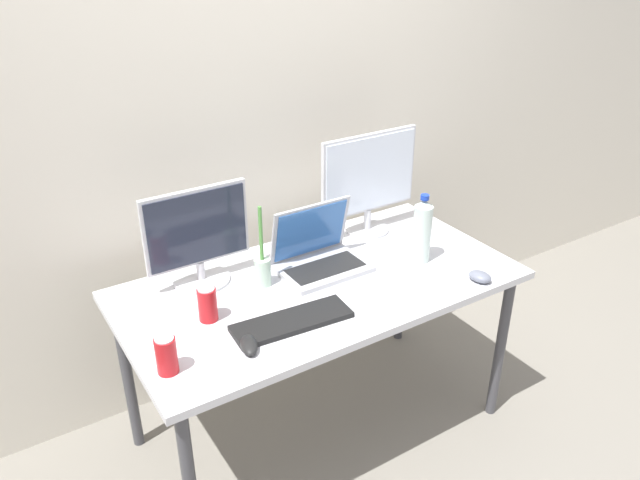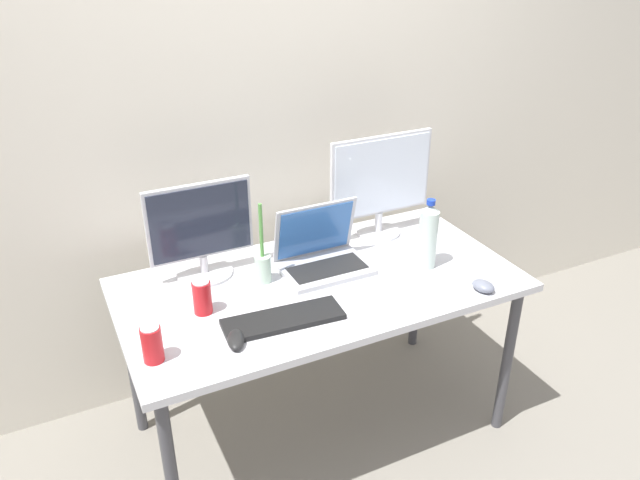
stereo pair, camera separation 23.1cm
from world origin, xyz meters
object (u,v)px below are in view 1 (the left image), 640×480
mouse_by_laptop (480,277)px  monitor_left (197,236)px  work_desk (320,296)px  monitor_center (369,180)px  laptop_silver (318,254)px  mouse_by_keyboard (249,345)px  bamboo_vase (263,269)px  keyboard_main (292,321)px  soda_can_by_laptop (208,304)px  soda_can_near_keyboard (166,355)px  water_bottle (422,231)px

mouse_by_laptop → monitor_left: bearing=133.7°
work_desk → mouse_by_laptop: size_ratio=16.60×
mouse_by_laptop → monitor_center: bearing=86.6°
monitor_left → laptop_silver: (0.44, -0.15, -0.13)m
mouse_by_keyboard → monitor_left: bearing=103.7°
monitor_left → laptop_silver: size_ratio=1.18×
mouse_by_laptop → bamboo_vase: bearing=135.4°
monitor_center → bamboo_vase: (-0.61, -0.16, -0.18)m
keyboard_main → soda_can_by_laptop: 0.30m
monitor_left → soda_can_by_laptop: (-0.08, -0.25, -0.13)m
soda_can_near_keyboard → keyboard_main: bearing=2.0°
monitor_left → monitor_center: bearing=0.7°
monitor_center → mouse_by_laptop: 0.63m
mouse_by_keyboard → soda_can_near_keyboard: (-0.26, 0.03, 0.05)m
monitor_center → mouse_by_laptop: bearing=-79.5°
bamboo_vase → soda_can_by_laptop: bearing=-158.7°
monitor_left → soda_can_by_laptop: size_ratio=3.22×
monitor_left → laptop_silver: 0.48m
soda_can_by_laptop → soda_can_near_keyboard: bearing=-138.3°
mouse_by_keyboard → mouse_by_laptop: (0.94, -0.09, 0.00)m
monitor_left → monitor_center: monitor_center is taller
mouse_by_keyboard → soda_can_by_laptop: bearing=118.8°
soda_can_by_laptop → monitor_left: bearing=72.3°
monitor_left → monitor_center: 0.80m
monitor_left → soda_can_near_keyboard: 0.55m
work_desk → keyboard_main: bearing=-141.4°
monitor_left → keyboard_main: size_ratio=0.96×
work_desk → mouse_by_keyboard: bearing=-150.9°
soda_can_near_keyboard → soda_can_by_laptop: 0.29m
laptop_silver → soda_can_near_keyboard: bearing=-157.7°
keyboard_main → mouse_by_laptop: 0.77m
monitor_center → bamboo_vase: size_ratio=1.46×
laptop_silver → keyboard_main: size_ratio=0.82×
mouse_by_keyboard → water_bottle: bearing=28.8°
mouse_by_keyboard → work_desk: bearing=47.4°
monitor_center → soda_can_by_laptop: 0.93m
soda_can_by_laptop → monitor_center: bearing=16.8°
soda_can_by_laptop → bamboo_vase: bamboo_vase is taller
work_desk → mouse_by_keyboard: 0.49m
soda_can_near_keyboard → bamboo_vase: size_ratio=0.39×
water_bottle → soda_can_near_keyboard: size_ratio=2.30×
laptop_silver → soda_can_by_laptop: 0.53m
bamboo_vase → soda_can_near_keyboard: bearing=-148.4°
laptop_silver → bamboo_vase: size_ratio=1.06×
monitor_left → bamboo_vase: 0.27m
monitor_center → keyboard_main: 0.82m
monitor_center → water_bottle: bearing=-86.3°
work_desk → keyboard_main: 0.31m
mouse_by_keyboard → mouse_by_laptop: mouse_by_laptop is taller
laptop_silver → soda_can_by_laptop: (-0.52, -0.11, 0.00)m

